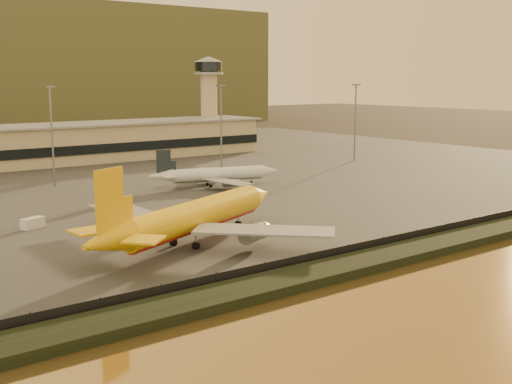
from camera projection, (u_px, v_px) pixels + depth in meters
ground at (283, 245)px, 106.91m from camera, size 900.00×900.00×0.00m
embankment at (357, 264)px, 93.41m from camera, size 320.00×7.00×1.40m
tarmac at (71, 176)px, 181.66m from camera, size 320.00×220.00×0.20m
perimeter_fence at (338, 254)px, 96.45m from camera, size 300.00×0.05×2.20m
control_tower at (209, 94)px, 247.67m from camera, size 11.20×11.20×35.50m
apron_light_masts at (150, 123)px, 172.08m from camera, size 152.20×12.20×25.40m
dhl_cargo_jet at (194, 217)px, 106.14m from camera, size 48.16×45.61×15.10m
white_narrowbody_jet at (216, 175)px, 164.00m from camera, size 33.87×32.33×9.89m
gse_vehicle_yellow at (220, 209)px, 131.30m from camera, size 3.95×2.21×1.68m
gse_vehicle_white at (33, 223)px, 117.98m from camera, size 4.71×3.53×1.93m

